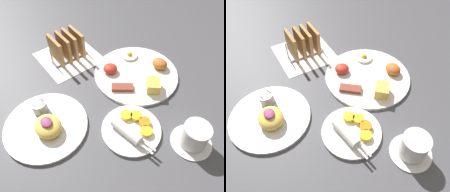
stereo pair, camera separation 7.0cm
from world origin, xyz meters
The scene contains 7 objects.
ground_plane centered at (0.00, 0.00, 0.00)m, with size 3.00×3.00×0.00m, color #47474C.
napkin_flat centered at (-0.22, 0.01, 0.00)m, with size 0.22×0.22×0.00m.
plate_breakfast centered at (0.03, 0.16, 0.01)m, with size 0.31×0.31×0.05m.
plate_condiments centered at (0.20, -0.02, 0.01)m, with size 0.19×0.18×0.04m.
plate_foreground centered at (0.03, -0.21, 0.01)m, with size 0.26×0.26×0.06m.
toast_rack centered at (-0.22, 0.01, 0.05)m, with size 0.10×0.15×0.10m.
coffee_cup centered at (0.34, 0.10, 0.04)m, with size 0.12×0.12×0.08m.
Camera 2 is at (0.48, -0.22, 0.58)m, focal length 35.00 mm.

